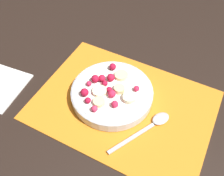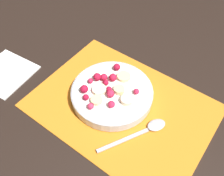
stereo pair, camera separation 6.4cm
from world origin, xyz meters
name	(u,v)px [view 1 (the left image)]	position (x,y,z in m)	size (l,w,h in m)	color
ground_plane	(123,105)	(0.00, 0.00, 0.00)	(3.00, 3.00, 0.00)	black
placemat	(123,105)	(0.00, 0.00, 0.00)	(0.46, 0.33, 0.01)	orange
fruit_bowl	(112,92)	(0.04, -0.01, 0.02)	(0.22, 0.22, 0.05)	silver
spoon	(152,125)	(-0.09, 0.03, 0.01)	(0.10, 0.17, 0.01)	#B2B2B7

